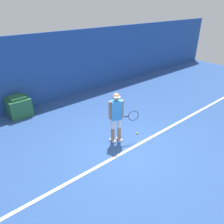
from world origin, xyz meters
TOP-DOWN VIEW (x-y plane):
  - ground_plane at (0.00, 0.00)m, footprint 24.00×24.00m
  - back_wall at (0.00, 4.89)m, footprint 24.00×0.10m
  - court_baseline at (0.00, -0.12)m, footprint 21.60×0.10m
  - tennis_player at (0.01, 0.49)m, footprint 0.90×0.51m
  - tennis_ball at (0.84, 0.35)m, footprint 0.07×0.07m
  - covered_chair at (-1.76, 4.40)m, footprint 0.84×0.78m

SIDE VIEW (x-z plane):
  - ground_plane at x=0.00m, z-range 0.00..0.00m
  - court_baseline at x=0.00m, z-range 0.00..0.01m
  - tennis_ball at x=0.84m, z-range 0.00..0.07m
  - covered_chair at x=-1.76m, z-range -0.02..0.81m
  - tennis_player at x=0.01m, z-range 0.10..1.82m
  - back_wall at x=0.00m, z-range 0.00..3.02m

